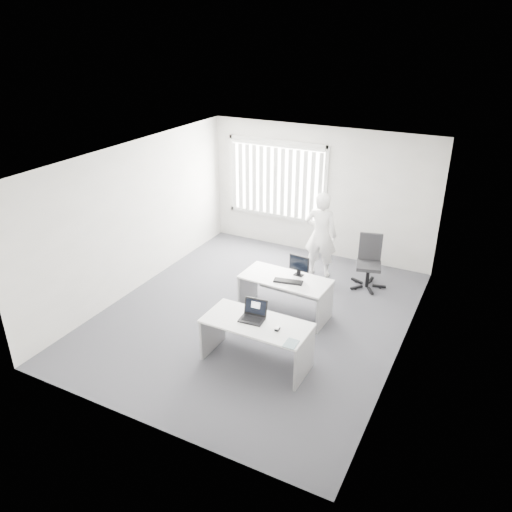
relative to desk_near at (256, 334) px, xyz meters
The scene contains 18 objects.
ground 1.46m from the desk_near, 118.02° to the left, with size 6.00×6.00×0.00m, color #505157.
wall_back 4.34m from the desk_near, 98.68° to the left, with size 5.00×0.02×2.80m, color silver.
wall_front 2.10m from the desk_near, 109.69° to the right, with size 5.00×0.02×2.80m, color silver.
wall_left 3.48m from the desk_near, 159.00° to the left, with size 0.02×6.00×2.80m, color silver.
wall_right 2.38m from the desk_near, 32.99° to the left, with size 0.02×6.00×2.80m, color silver.
ceiling 2.66m from the desk_near, 118.02° to the left, with size 5.00×6.00×0.02m, color white.
window 4.59m from the desk_near, 111.51° to the left, with size 2.32×0.06×1.76m, color silver.
blinds 4.53m from the desk_near, 111.79° to the left, with size 2.20×0.10×1.50m, color silver, non-canonical shape.
desk_near is the anchor object (origin of this frame).
desk_far 1.50m from the desk_near, 97.80° to the left, with size 1.56×0.78×0.70m.
office_chair 3.27m from the desk_near, 75.58° to the left, with size 0.73×0.73×1.04m.
person 3.21m from the desk_near, 93.62° to the left, with size 0.64×0.42×1.76m, color white.
laptop 0.35m from the desk_near, behind, with size 0.36×0.32×0.28m, color black, non-canonical shape.
paper_sheet 0.48m from the desk_near, 18.91° to the right, with size 0.32×0.23×0.00m, color white.
mouse 0.42m from the desk_near, ahead, with size 0.06×0.10×0.04m, color silver, non-canonical shape.
booklet 0.75m from the desk_near, 22.24° to the right, with size 0.17×0.23×0.01m, color white.
keyboard 1.40m from the desk_near, 94.31° to the left, with size 0.50×0.17×0.02m, color black.
monitor 1.74m from the desk_near, 91.55° to the left, with size 0.37×0.11×0.37m, color black, non-canonical shape.
Camera 1 is at (3.46, -6.70, 4.69)m, focal length 35.00 mm.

